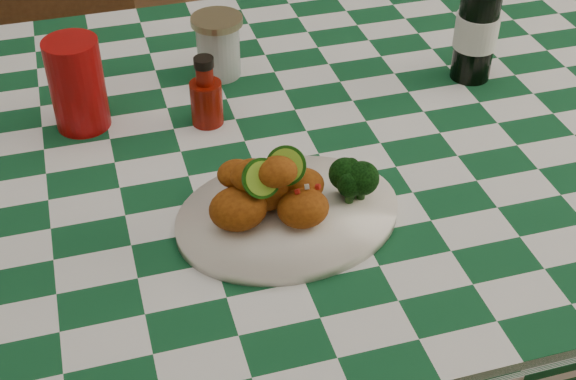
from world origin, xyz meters
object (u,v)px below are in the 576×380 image
object	(u,v)px
fried_chicken_pile	(276,186)
ketchup_bottle	(206,91)
dining_table	(252,311)
plate	(288,216)
wooden_chair_left	(71,108)
red_tumbler	(77,84)
wooden_chair_right	(340,54)
mason_jar	(218,46)
beer_bottle	(479,12)

from	to	relation	value
fried_chicken_pile	ketchup_bottle	size ratio (longest dim) A/B	1.26
dining_table	fried_chicken_pile	world-z (taller)	fried_chicken_pile
plate	wooden_chair_left	size ratio (longest dim) A/B	0.33
plate	red_tumbler	bearing A→B (deg)	128.00
dining_table	ketchup_bottle	size ratio (longest dim) A/B	13.99
wooden_chair_right	fried_chicken_pile	bearing A→B (deg)	-126.22
dining_table	wooden_chair_right	world-z (taller)	wooden_chair_right
fried_chicken_pile	ketchup_bottle	xyz separation A→B (m)	(-0.04, 0.27, -0.01)
red_tumbler	mason_jar	size ratio (longest dim) A/B	1.37
red_tumbler	dining_table	bearing A→B (deg)	-26.24
dining_table	ketchup_bottle	distance (m)	0.46
plate	wooden_chair_right	bearing A→B (deg)	66.30
plate	beer_bottle	size ratio (longest dim) A/B	1.28
plate	beer_bottle	distance (m)	0.52
ketchup_bottle	plate	bearing A→B (deg)	-78.19
mason_jar	wooden_chair_right	xyz separation A→B (m)	(0.43, 0.54, -0.37)
dining_table	red_tumbler	distance (m)	0.54
wooden_chair_left	wooden_chair_right	xyz separation A→B (m)	(0.71, 0.08, -0.01)
wooden_chair_right	ketchup_bottle	bearing A→B (deg)	-136.55
ketchup_bottle	wooden_chair_right	size ratio (longest dim) A/B	0.13
wooden_chair_left	wooden_chair_right	bearing A→B (deg)	-0.40
mason_jar	plate	bearing A→B (deg)	-89.20
red_tumbler	wooden_chair_left	xyz separation A→B (m)	(-0.03, 0.56, -0.38)
mason_jar	beer_bottle	bearing A→B (deg)	-17.13
mason_jar	wooden_chair_left	bearing A→B (deg)	121.07
ketchup_bottle	fried_chicken_pile	bearing A→B (deg)	-81.70
plate	fried_chicken_pile	bearing A→B (deg)	180.00
dining_table	wooden_chair_left	distance (m)	0.74
wooden_chair_right	mason_jar	bearing A→B (deg)	-139.96
wooden_chair_left	red_tumbler	bearing A→B (deg)	-93.49
mason_jar	wooden_chair_right	size ratio (longest dim) A/B	0.12
dining_table	plate	distance (m)	0.45
fried_chicken_pile	beer_bottle	distance (m)	0.53
fried_chicken_pile	ketchup_bottle	bearing A→B (deg)	98.30
red_tumbler	ketchup_bottle	world-z (taller)	red_tumbler
mason_jar	beer_bottle	world-z (taller)	beer_bottle
beer_bottle	mason_jar	bearing A→B (deg)	162.87
dining_table	wooden_chair_right	size ratio (longest dim) A/B	1.76
beer_bottle	wooden_chair_right	xyz separation A→B (m)	(0.00, 0.67, -0.44)
wooden_chair_right	dining_table	bearing A→B (deg)	-131.52
red_tumbler	beer_bottle	bearing A→B (deg)	-2.92
plate	fried_chicken_pile	xyz separation A→B (m)	(-0.02, 0.00, 0.06)
plate	red_tumbler	distance (m)	0.42
red_tumbler	wooden_chair_right	world-z (taller)	wooden_chair_right
fried_chicken_pile	beer_bottle	size ratio (longest dim) A/B	0.60
plate	mason_jar	distance (m)	0.42
dining_table	red_tumbler	world-z (taller)	red_tumbler
fried_chicken_pile	wooden_chair_left	bearing A→B (deg)	106.85
wooden_chair_left	wooden_chair_right	size ratio (longest dim) A/B	1.01
fried_chicken_pile	wooden_chair_right	world-z (taller)	wooden_chair_right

